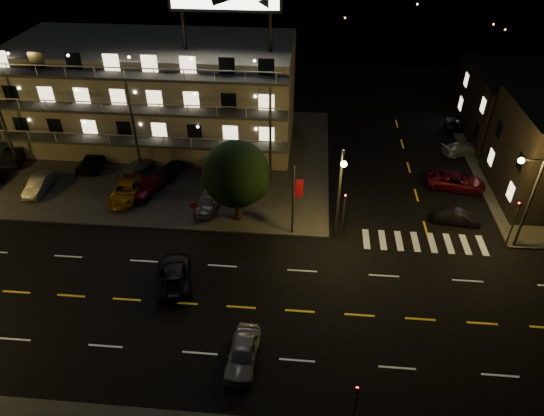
# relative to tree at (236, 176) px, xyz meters

# --- Properties ---
(ground) EXTENTS (140.00, 140.00, 0.00)m
(ground) POSITION_rel_tree_xyz_m (-0.33, -9.84, -4.37)
(ground) COLOR black
(ground) RESTS_ON ground
(curb_nw) EXTENTS (44.00, 24.00, 0.15)m
(curb_nw) POSITION_rel_tree_xyz_m (-14.33, 10.16, -4.30)
(curb_nw) COLOR #32312F
(curb_nw) RESTS_ON ground
(motel) EXTENTS (28.00, 13.80, 18.10)m
(motel) POSITION_rel_tree_xyz_m (-10.27, 14.04, 0.97)
(motel) COLOR #9A9686
(motel) RESTS_ON ground
(side_bldg_back) EXTENTS (14.06, 12.00, 7.00)m
(side_bldg_back) POSITION_rel_tree_xyz_m (29.66, 18.16, -0.87)
(side_bldg_back) COLOR black
(side_bldg_back) RESTS_ON ground
(streetlight_nc) EXTENTS (0.44, 1.92, 8.00)m
(streetlight_nc) POSITION_rel_tree_xyz_m (8.17, -1.91, 0.59)
(streetlight_nc) COLOR #2D2D30
(streetlight_nc) RESTS_ON ground
(streetlight_ne) EXTENTS (1.92, 0.44, 8.00)m
(streetlight_ne) POSITION_rel_tree_xyz_m (21.81, -1.54, 0.59)
(streetlight_ne) COLOR #2D2D30
(streetlight_ne) RESTS_ON ground
(signal_nw) EXTENTS (0.20, 0.27, 4.60)m
(signal_nw) POSITION_rel_tree_xyz_m (8.67, -1.35, -1.80)
(signal_nw) COLOR #2D2D30
(signal_nw) RESTS_ON ground
(signal_sw) EXTENTS (0.20, 0.27, 4.60)m
(signal_sw) POSITION_rel_tree_xyz_m (8.67, -18.34, -1.80)
(signal_sw) COLOR #2D2D30
(signal_sw) RESTS_ON ground
(signal_ne) EXTENTS (0.27, 0.20, 4.60)m
(signal_ne) POSITION_rel_tree_xyz_m (21.67, -1.34, -1.80)
(signal_ne) COLOR #2D2D30
(signal_ne) RESTS_ON ground
(banner_north) EXTENTS (0.83, 0.16, 6.40)m
(banner_north) POSITION_rel_tree_xyz_m (4.76, -1.44, -0.94)
(banner_north) COLOR #2D2D30
(banner_north) RESTS_ON ground
(stop_sign) EXTENTS (0.91, 0.11, 2.61)m
(stop_sign) POSITION_rel_tree_xyz_m (-3.33, -1.27, -2.66)
(stop_sign) COLOR #2D2D30
(stop_sign) RESTS_ON ground
(tree) EXTENTS (5.64, 5.44, 7.11)m
(tree) POSITION_rel_tree_xyz_m (0.00, 0.00, 0.00)
(tree) COLOR black
(tree) RESTS_ON curb_nw
(lot_car_1) EXTENTS (1.58, 4.20, 1.37)m
(lot_car_1) POSITION_rel_tree_xyz_m (-18.69, 2.62, -3.54)
(lot_car_1) COLOR #939297
(lot_car_1) RESTS_ON curb_nw
(lot_car_2) EXTENTS (2.53, 5.11, 1.39)m
(lot_car_2) POSITION_rel_tree_xyz_m (-10.38, 2.32, -3.53)
(lot_car_2) COLOR #BF8112
(lot_car_2) RESTS_ON curb_nw
(lot_car_3) EXTENTS (3.19, 4.88, 1.31)m
(lot_car_3) POSITION_rel_tree_xyz_m (-8.70, 3.13, -3.57)
(lot_car_3) COLOR #540C18
(lot_car_3) RESTS_ON curb_nw
(lot_car_4) EXTENTS (2.16, 4.47, 1.47)m
(lot_car_4) POSITION_rel_tree_xyz_m (-2.79, 1.30, -3.49)
(lot_car_4) COLOR #939297
(lot_car_4) RESTS_ON curb_nw
(lot_car_5) EXTENTS (2.47, 4.83, 1.52)m
(lot_car_5) POSITION_rel_tree_xyz_m (-23.62, 7.66, -3.46)
(lot_car_5) COLOR black
(lot_car_5) RESTS_ON curb_nw
(lot_car_6) EXTENTS (2.29, 4.59, 1.25)m
(lot_car_6) POSITION_rel_tree_xyz_m (-15.52, 7.22, -3.60)
(lot_car_6) COLOR black
(lot_car_6) RESTS_ON curb_nw
(lot_car_7) EXTENTS (2.78, 4.50, 1.22)m
(lot_car_7) POSITION_rel_tree_xyz_m (-10.77, 6.44, -3.61)
(lot_car_7) COLOR #939297
(lot_car_7) RESTS_ON curb_nw
(lot_car_8) EXTENTS (1.82, 3.80, 1.25)m
(lot_car_8) POSITION_rel_tree_xyz_m (-7.37, 6.49, -3.60)
(lot_car_8) COLOR black
(lot_car_8) RESTS_ON curb_nw
(lot_car_9) EXTENTS (2.65, 4.49, 1.40)m
(lot_car_9) POSITION_rel_tree_xyz_m (-3.06, 7.58, -3.52)
(lot_car_9) COLOR #540C18
(lot_car_9) RESTS_ON curb_nw
(side_car_0) EXTENTS (3.85, 1.67, 1.23)m
(side_car_0) POSITION_rel_tree_xyz_m (18.35, 1.23, -3.76)
(side_car_0) COLOR black
(side_car_0) RESTS_ON ground
(side_car_1) EXTENTS (5.64, 3.38, 1.47)m
(side_car_1) POSITION_rel_tree_xyz_m (19.38, 6.75, -3.64)
(side_car_1) COLOR #540C18
(side_car_1) RESTS_ON ground
(side_car_2) EXTENTS (4.63, 3.21, 1.25)m
(side_car_2) POSITION_rel_tree_xyz_m (21.45, 13.47, -3.75)
(side_car_2) COLOR #939297
(side_car_2) RESTS_ON ground
(side_car_3) EXTENTS (3.87, 1.58, 1.32)m
(side_car_3) POSITION_rel_tree_xyz_m (22.66, 18.80, -3.71)
(side_car_3) COLOR black
(side_car_3) RESTS_ON ground
(road_car_east) EXTENTS (1.92, 4.33, 1.45)m
(road_car_east) POSITION_rel_tree_xyz_m (2.41, -14.16, -3.65)
(road_car_east) COLOR #939297
(road_car_east) RESTS_ON ground
(road_car_west) EXTENTS (3.48, 5.46, 1.40)m
(road_car_west) POSITION_rel_tree_xyz_m (-3.42, -7.82, -3.67)
(road_car_west) COLOR black
(road_car_west) RESTS_ON ground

